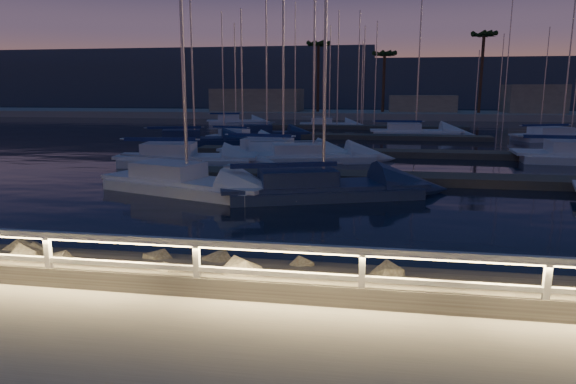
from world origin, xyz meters
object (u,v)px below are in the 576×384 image
(sailboat_i, at_px, (265,133))
(sailboat_k, at_px, (413,131))
(sailboat_c, at_px, (318,187))
(sailboat_a, at_px, (183,158))
(sailboat_b, at_px, (183,182))
(sailboat_l, at_px, (559,135))
(guard_rail, at_px, (301,260))
(sailboat_n, at_px, (328,124))
(sailboat_e, at_px, (241,137))
(sailboat_f, at_px, (280,152))
(sailboat_g, at_px, (310,155))
(sailboat_j, at_px, (192,140))
(sailboat_m, at_px, (235,121))

(sailboat_i, distance_m, sailboat_k, 14.26)
(sailboat_c, height_order, sailboat_k, sailboat_k)
(sailboat_a, distance_m, sailboat_b, 7.89)
(sailboat_c, relative_size, sailboat_l, 0.95)
(sailboat_c, relative_size, sailboat_i, 1.11)
(guard_rail, distance_m, sailboat_n, 52.11)
(guard_rail, distance_m, sailboat_e, 34.78)
(sailboat_i, xyz_separation_m, sailboat_k, (13.43, 4.78, -0.01))
(sailboat_e, bearing_deg, guard_rail, -60.55)
(sailboat_e, height_order, sailboat_k, sailboat_k)
(sailboat_k, relative_size, sailboat_n, 1.25)
(sailboat_a, bearing_deg, sailboat_c, -48.18)
(sailboat_a, bearing_deg, sailboat_n, 73.56)
(sailboat_f, bearing_deg, sailboat_g, -24.06)
(sailboat_a, xyz_separation_m, sailboat_e, (-0.26, 13.87, -0.07))
(sailboat_a, height_order, sailboat_e, sailboat_a)
(guard_rail, height_order, sailboat_f, sailboat_f)
(sailboat_f, bearing_deg, sailboat_n, 96.94)
(sailboat_b, xyz_separation_m, sailboat_c, (5.82, -0.15, -0.01))
(guard_rail, relative_size, sailboat_c, 3.10)
(sailboat_g, height_order, sailboat_k, sailboat_k)
(sailboat_c, distance_m, sailboat_k, 30.46)
(sailboat_i, xyz_separation_m, sailboat_n, (4.30, 14.85, -0.05))
(guard_rail, relative_size, sailboat_a, 3.20)
(sailboat_i, xyz_separation_m, sailboat_l, (25.67, 2.48, -0.02))
(sailboat_e, bearing_deg, sailboat_b, -68.91)
(sailboat_b, xyz_separation_m, sailboat_i, (-1.88, 24.98, 0.00))
(sailboat_b, distance_m, sailboat_j, 19.32)
(guard_rail, relative_size, sailboat_j, 3.22)
(sailboat_e, relative_size, sailboat_m, 0.87)
(sailboat_n, bearing_deg, sailboat_j, -116.81)
(sailboat_i, relative_size, sailboat_j, 0.94)
(sailboat_g, xyz_separation_m, sailboat_l, (19.63, 17.35, 0.01))
(sailboat_b, distance_m, sailboat_g, 10.93)
(sailboat_g, bearing_deg, sailboat_a, -174.31)
(sailboat_c, bearing_deg, sailboat_m, 89.74)
(sailboat_k, bearing_deg, sailboat_i, -162.89)
(sailboat_b, height_order, sailboat_j, sailboat_b)
(sailboat_l, height_order, sailboat_m, sailboat_l)
(sailboat_f, xyz_separation_m, sailboat_l, (21.71, 16.07, -0.03))
(sailboat_f, distance_m, sailboat_g, 2.45)
(sailboat_i, bearing_deg, sailboat_f, -93.21)
(sailboat_g, bearing_deg, sailboat_k, 53.69)
(sailboat_a, distance_m, sailboat_j, 11.44)
(sailboat_b, distance_m, sailboat_n, 39.91)
(sailboat_e, distance_m, sailboat_m, 22.64)
(sailboat_i, xyz_separation_m, sailboat_j, (-4.44, -6.73, -0.01))
(guard_rail, distance_m, sailboat_m, 57.41)
(sailboat_e, height_order, sailboat_f, sailboat_f)
(sailboat_g, height_order, sailboat_i, sailboat_g)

